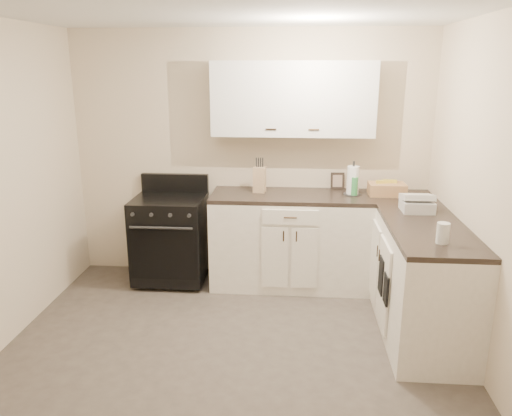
# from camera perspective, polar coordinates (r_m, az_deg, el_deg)

# --- Properties ---
(floor) EXTENTS (3.60, 3.60, 0.00)m
(floor) POSITION_cam_1_polar(r_m,az_deg,el_deg) (3.88, -3.11, -17.54)
(floor) COLOR #473F38
(floor) RESTS_ON ground
(ceiling) EXTENTS (3.60, 3.60, 0.00)m
(ceiling) POSITION_cam_1_polar(r_m,az_deg,el_deg) (3.26, -3.82, 22.23)
(ceiling) COLOR white
(ceiling) RESTS_ON wall_back
(wall_back) EXTENTS (3.60, 0.00, 3.60)m
(wall_back) POSITION_cam_1_polar(r_m,az_deg,el_deg) (5.11, -0.66, 5.88)
(wall_back) COLOR beige
(wall_back) RESTS_ON ground
(wall_right) EXTENTS (0.00, 3.60, 3.60)m
(wall_right) POSITION_cam_1_polar(r_m,az_deg,el_deg) (3.59, 26.34, -0.11)
(wall_right) COLOR beige
(wall_right) RESTS_ON ground
(wall_front) EXTENTS (3.60, 0.00, 3.60)m
(wall_front) POSITION_cam_1_polar(r_m,az_deg,el_deg) (1.73, -11.89, -15.41)
(wall_front) COLOR beige
(wall_front) RESTS_ON ground
(base_cabinets_back) EXTENTS (1.55, 0.60, 0.90)m
(base_cabinets_back) POSITION_cam_1_polar(r_m,az_deg,el_deg) (5.00, 3.92, -3.87)
(base_cabinets_back) COLOR white
(base_cabinets_back) RESTS_ON floor
(base_cabinets_right) EXTENTS (0.60, 1.90, 0.90)m
(base_cabinets_right) POSITION_cam_1_polar(r_m,az_deg,el_deg) (4.52, 17.66, -6.84)
(base_cabinets_right) COLOR white
(base_cabinets_right) RESTS_ON floor
(countertop_back) EXTENTS (1.55, 0.60, 0.04)m
(countertop_back) POSITION_cam_1_polar(r_m,az_deg,el_deg) (4.87, 4.02, 1.35)
(countertop_back) COLOR black
(countertop_back) RESTS_ON base_cabinets_back
(countertop_right) EXTENTS (0.60, 1.90, 0.04)m
(countertop_right) POSITION_cam_1_polar(r_m,az_deg,el_deg) (4.37, 18.17, -1.13)
(countertop_right) COLOR black
(countertop_right) RESTS_ON base_cabinets_right
(upper_cabinets) EXTENTS (1.55, 0.30, 0.70)m
(upper_cabinets) POSITION_cam_1_polar(r_m,az_deg,el_deg) (4.87, 4.25, 12.34)
(upper_cabinets) COLOR white
(upper_cabinets) RESTS_ON wall_back
(stove) EXTENTS (0.70, 0.60, 0.85)m
(stove) POSITION_cam_1_polar(r_m,az_deg,el_deg) (5.13, -9.76, -3.45)
(stove) COLOR black
(stove) RESTS_ON floor
(knife_block) EXTENTS (0.13, 0.12, 0.25)m
(knife_block) POSITION_cam_1_polar(r_m,az_deg,el_deg) (4.91, 0.41, 3.27)
(knife_block) COLOR tan
(knife_block) RESTS_ON countertop_back
(paper_towel) EXTENTS (0.14, 0.14, 0.28)m
(paper_towel) POSITION_cam_1_polar(r_m,az_deg,el_deg) (4.89, 11.02, 3.09)
(paper_towel) COLOR white
(paper_towel) RESTS_ON countertop_back
(soap_bottle) EXTENTS (0.08, 0.08, 0.18)m
(soap_bottle) POSITION_cam_1_polar(r_m,az_deg,el_deg) (4.85, 11.19, 2.41)
(soap_bottle) COLOR #39944C
(soap_bottle) RESTS_ON countertop_back
(picture_frame) EXTENTS (0.14, 0.05, 0.17)m
(picture_frame) POSITION_cam_1_polar(r_m,az_deg,el_deg) (5.11, 9.29, 3.09)
(picture_frame) COLOR black
(picture_frame) RESTS_ON countertop_back
(wicker_basket) EXTENTS (0.35, 0.24, 0.11)m
(wicker_basket) POSITION_cam_1_polar(r_m,az_deg,el_deg) (4.97, 14.73, 2.10)
(wicker_basket) COLOR tan
(wicker_basket) RESTS_ON countertop_right
(countertop_grill) EXTENTS (0.26, 0.25, 0.10)m
(countertop_grill) POSITION_cam_1_polar(r_m,az_deg,el_deg) (4.48, 17.91, 0.24)
(countertop_grill) COLOR silver
(countertop_grill) RESTS_ON countertop_right
(glass_jar) EXTENTS (0.11, 0.11, 0.15)m
(glass_jar) POSITION_cam_1_polar(r_m,az_deg,el_deg) (3.73, 20.57, -2.71)
(glass_jar) COLOR silver
(glass_jar) RESTS_ON countertop_right
(oven_mitt_near) EXTENTS (0.02, 0.14, 0.24)m
(oven_mitt_near) POSITION_cam_1_polar(r_m,az_deg,el_deg) (4.02, 14.65, -8.98)
(oven_mitt_near) COLOR black
(oven_mitt_near) RESTS_ON base_cabinets_right
(oven_mitt_far) EXTENTS (0.02, 0.17, 0.30)m
(oven_mitt_far) POSITION_cam_1_polar(r_m,az_deg,el_deg) (4.20, 14.17, -7.50)
(oven_mitt_far) COLOR black
(oven_mitt_far) RESTS_ON base_cabinets_right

